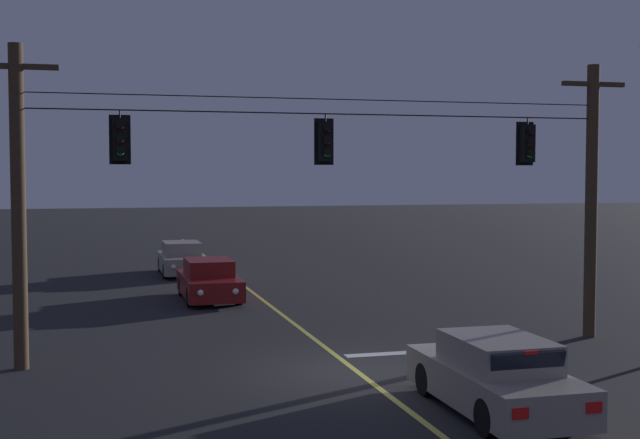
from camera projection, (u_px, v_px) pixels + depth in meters
name	position (u px, v px, depth m)	size (l,w,h in m)	color
ground_plane	(357.00, 372.00, 18.42)	(180.00, 180.00, 0.00)	black
lane_centre_stripe	(279.00, 312.00, 26.28)	(0.14, 60.00, 0.01)	#D1C64C
stop_bar_paint	(413.00, 352.00, 20.40)	(3.40, 0.36, 0.01)	silver
signal_span_assembly	(331.00, 199.00, 20.29)	(16.02, 0.32, 7.15)	#423021
traffic_light_leftmost	(120.00, 139.00, 18.93)	(0.48, 0.41, 1.22)	black
traffic_light_left_inner	(326.00, 141.00, 20.16)	(0.48, 0.41, 1.22)	black
traffic_light_centre	(528.00, 143.00, 21.54)	(0.48, 0.41, 1.22)	black
car_waiting_near_lane	(496.00, 376.00, 15.30)	(1.80, 4.33, 1.39)	gray
car_oncoming_lead	(209.00, 281.00, 28.79)	(1.80, 4.42, 1.39)	maroon
car_oncoming_trailing	(182.00, 259.00, 36.08)	(1.80, 4.42, 1.39)	gray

